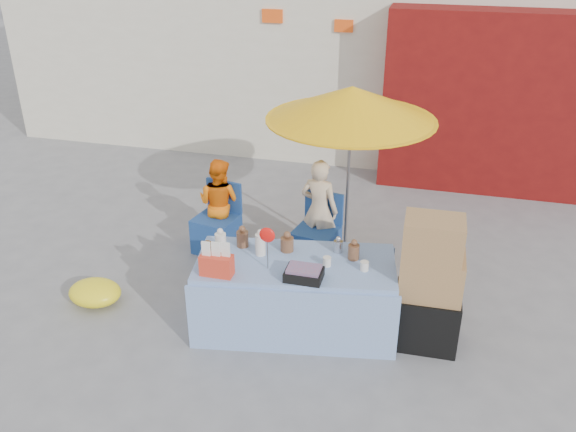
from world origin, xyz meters
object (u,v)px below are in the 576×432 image
(chair_right, at_px, (316,244))
(vendor_beige, at_px, (319,210))
(umbrella, at_px, (352,104))
(box_stack, at_px, (429,288))
(chair_left, at_px, (217,231))
(vendor_orange, at_px, (219,203))
(market_table, at_px, (295,293))

(chair_right, height_order, vendor_beige, vendor_beige)
(chair_right, distance_m, umbrella, 1.69)
(vendor_beige, bearing_deg, box_stack, 146.57)
(chair_left, bearing_deg, box_stack, -13.36)
(umbrella, distance_m, box_stack, 2.21)
(vendor_orange, relative_size, vendor_beige, 0.91)
(vendor_orange, bearing_deg, market_table, 144.33)
(umbrella, bearing_deg, vendor_beige, -153.43)
(chair_left, distance_m, vendor_beige, 1.31)
(market_table, distance_m, vendor_beige, 1.43)
(chair_right, height_order, box_stack, box_stack)
(vendor_beige, distance_m, box_stack, 1.89)
(chair_left, height_order, vendor_orange, vendor_orange)
(chair_left, bearing_deg, market_table, -32.86)
(vendor_orange, height_order, box_stack, box_stack)
(vendor_orange, distance_m, umbrella, 2.04)
(chair_left, bearing_deg, umbrella, 22.01)
(vendor_orange, bearing_deg, umbrella, -162.89)
(umbrella, bearing_deg, market_table, -99.06)
(chair_left, xyz_separation_m, umbrella, (1.55, 0.28, 1.64))
(market_table, distance_m, box_stack, 1.31)
(market_table, height_order, box_stack, box_stack)
(market_table, relative_size, box_stack, 1.55)
(market_table, height_order, umbrella, umbrella)
(umbrella, height_order, box_stack, umbrella)
(vendor_orange, bearing_deg, vendor_beige, -168.42)
(vendor_beige, xyz_separation_m, box_stack, (1.33, -1.34, -0.01))
(vendor_beige, bearing_deg, chair_right, 102.93)
(chair_left, distance_m, vendor_orange, 0.35)
(vendor_beige, height_order, box_stack, box_stack)
(market_table, relative_size, chair_right, 2.46)
(box_stack, bearing_deg, vendor_beige, 134.99)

